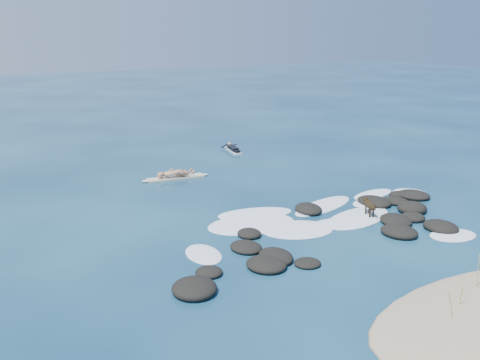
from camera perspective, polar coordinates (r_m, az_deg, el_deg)
ground at (r=21.62m, az=8.50°, el=-4.33°), size 160.00×160.00×0.00m
reef_rocks at (r=20.89m, az=11.62°, el=-4.92°), size 14.23×5.85×0.56m
breaking_foam at (r=22.01m, az=8.55°, el=-3.94°), size 13.10×7.46×0.12m
standing_surfer_rig at (r=27.27m, az=-6.95°, el=1.73°), size 3.52×0.90×2.00m
paddling_surfer_rig at (r=33.44m, az=-0.77°, el=3.34°), size 1.10×2.36×0.41m
dog at (r=22.35m, az=13.63°, el=-2.62°), size 0.53×1.12×0.73m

